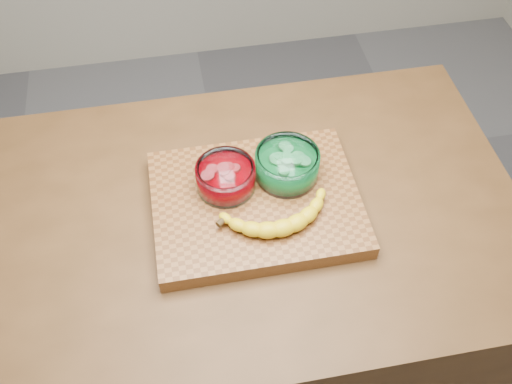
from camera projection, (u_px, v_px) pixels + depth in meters
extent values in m
plane|color=#5D5D62|center=(256.00, 364.00, 1.98)|extent=(3.50, 3.50, 0.00)
cube|color=#4E3117|center=(256.00, 303.00, 1.62)|extent=(1.20, 0.80, 0.90)
cube|color=brown|center=(256.00, 203.00, 1.26)|extent=(0.45, 0.35, 0.04)
cylinder|color=white|center=(226.00, 177.00, 1.24)|extent=(0.13, 0.13, 0.06)
cylinder|color=#BE000A|center=(226.00, 179.00, 1.24)|extent=(0.11, 0.11, 0.03)
cylinder|color=#F14C53|center=(225.00, 172.00, 1.22)|extent=(0.10, 0.10, 0.02)
cylinder|color=white|center=(287.00, 165.00, 1.25)|extent=(0.14, 0.14, 0.07)
cylinder|color=#15973F|center=(287.00, 168.00, 1.26)|extent=(0.12, 0.12, 0.04)
cylinder|color=#6DE989|center=(287.00, 159.00, 1.24)|extent=(0.11, 0.11, 0.02)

